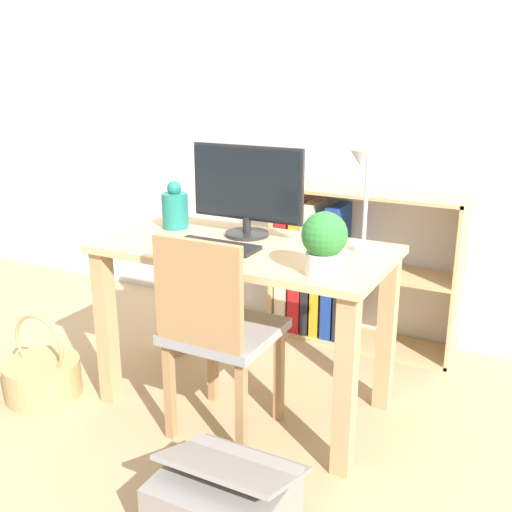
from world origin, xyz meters
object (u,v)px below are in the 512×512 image
(monitor, at_px, (247,187))
(basket, at_px, (42,376))
(vase, at_px, (175,208))
(desk_lamp, at_px, (362,191))
(bookshelf, at_px, (330,270))
(keyboard, at_px, (215,246))
(potted_plant, at_px, (324,242))
(chair, at_px, (217,328))
(storage_box, at_px, (225,503))

(monitor, relative_size, basket, 1.32)
(monitor, distance_m, vase, 0.37)
(desk_lamp, relative_size, bookshelf, 0.42)
(keyboard, xyz_separation_m, vase, (-0.33, 0.19, 0.08))
(keyboard, relative_size, desk_lamp, 0.87)
(potted_plant, distance_m, basket, 1.49)
(monitor, bearing_deg, basket, -147.19)
(vase, distance_m, bookshelf, 0.99)
(monitor, height_order, desk_lamp, desk_lamp)
(monitor, distance_m, desk_lamp, 0.52)
(desk_lamp, distance_m, bookshelf, 1.02)
(potted_plant, xyz_separation_m, bookshelf, (-0.36, 1.04, -0.47))
(potted_plant, bearing_deg, keyboard, 168.10)
(potted_plant, height_order, basket, potted_plant)
(chair, relative_size, basket, 2.18)
(desk_lamp, bearing_deg, chair, -138.44)
(basket, bearing_deg, potted_plant, 7.84)
(vase, relative_size, bookshelf, 0.22)
(monitor, height_order, storage_box, monitor)
(storage_box, bearing_deg, basket, 162.89)
(basket, bearing_deg, bookshelf, 52.92)
(chair, distance_m, bookshelf, 1.12)
(monitor, relative_size, chair, 0.61)
(monitor, bearing_deg, storage_box, -66.04)
(desk_lamp, distance_m, chair, 0.77)
(chair, xyz_separation_m, storage_box, (0.30, -0.46, -0.35))
(potted_plant, distance_m, bookshelf, 1.19)
(monitor, relative_size, vase, 2.39)
(monitor, relative_size, potted_plant, 2.28)
(desk_lamp, height_order, potted_plant, desk_lamp)
(chair, bearing_deg, vase, 134.10)
(vase, bearing_deg, storage_box, -48.47)
(keyboard, distance_m, chair, 0.34)
(monitor, height_order, potted_plant, monitor)
(potted_plant, relative_size, chair, 0.27)
(vase, height_order, desk_lamp, desk_lamp)
(desk_lamp, bearing_deg, storage_box, -98.77)
(keyboard, height_order, bookshelf, bookshelf)
(bookshelf, relative_size, storage_box, 2.41)
(monitor, xyz_separation_m, basket, (-0.79, -0.51, -0.85))
(potted_plant, xyz_separation_m, chair, (-0.40, -0.08, -0.38))
(monitor, bearing_deg, bookshelf, 79.65)
(vase, distance_m, chair, 0.68)
(vase, xyz_separation_m, storage_box, (0.74, -0.83, -0.71))
(vase, xyz_separation_m, potted_plant, (0.84, -0.30, 0.03))
(desk_lamp, distance_m, potted_plant, 0.33)
(potted_plant, bearing_deg, bookshelf, 108.98)
(monitor, xyz_separation_m, desk_lamp, (0.52, -0.03, 0.04))
(keyboard, bearing_deg, basket, -159.68)
(potted_plant, distance_m, chair, 0.56)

